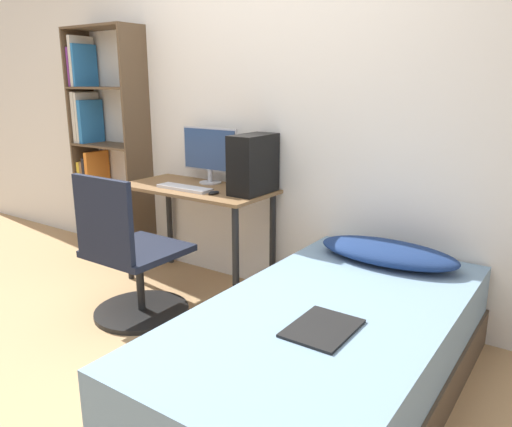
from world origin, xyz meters
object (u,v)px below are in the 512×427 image
at_px(bed, 327,355).
at_px(bookshelf, 100,152).
at_px(pc_tower, 253,164).
at_px(monitor, 210,152).
at_px(keyboard, 184,188).
at_px(office_chair, 131,266).

bearing_deg(bed, bookshelf, 162.08).
height_order(bed, pc_tower, pc_tower).
relative_size(bookshelf, pc_tower, 4.82).
relative_size(monitor, keyboard, 1.15).
xyz_separation_m(office_chair, monitor, (-0.03, 0.80, 0.61)).
bearing_deg(bed, monitor, 148.21).
bearing_deg(monitor, bookshelf, -178.16).
bearing_deg(pc_tower, monitor, 167.97).
height_order(bookshelf, office_chair, bookshelf).
xyz_separation_m(office_chair, keyboard, (-0.03, 0.53, 0.39)).
bearing_deg(pc_tower, office_chair, -120.69).
relative_size(office_chair, monitor, 1.91).
height_order(office_chair, keyboard, office_chair).
bearing_deg(keyboard, monitor, 88.92).
height_order(bookshelf, keyboard, bookshelf).
relative_size(office_chair, bed, 0.48).
distance_m(bookshelf, bed, 2.77).
bearing_deg(monitor, bed, -31.79).
relative_size(bookshelf, monitor, 3.85).
xyz_separation_m(bookshelf, monitor, (1.16, 0.04, 0.08)).
xyz_separation_m(office_chair, bed, (1.37, -0.07, -0.11)).
relative_size(bed, keyboard, 4.63).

